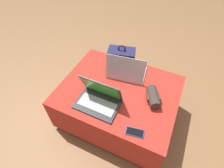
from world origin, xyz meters
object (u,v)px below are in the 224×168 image
object	(u,v)px
laptop_near	(99,99)
wrist_brace	(153,97)
laptop_far	(126,71)
backpack	(121,65)
cell_phone	(135,132)

from	to	relation	value
laptop_near	wrist_brace	xyz separation A→B (m)	(0.39, 0.21, -0.01)
laptop_far	laptop_near	bearing A→B (deg)	69.39
laptop_far	backpack	world-z (taller)	laptop_far
wrist_brace	cell_phone	bearing A→B (deg)	-95.74
laptop_far	backpack	xyz separation A→B (m)	(-0.18, 0.33, -0.26)
backpack	wrist_brace	bearing A→B (deg)	119.91
laptop_far	cell_phone	size ratio (longest dim) A/B	2.65
laptop_near	laptop_far	xyz separation A→B (m)	(0.08, 0.39, 0.00)
laptop_far	backpack	distance (m)	0.46
laptop_far	wrist_brace	world-z (taller)	laptop_far
laptop_near	cell_phone	size ratio (longest dim) A/B	2.49
laptop_near	wrist_brace	world-z (taller)	laptop_near
laptop_near	backpack	distance (m)	0.77
backpack	wrist_brace	distance (m)	0.75
backpack	wrist_brace	xyz separation A→B (m)	(0.49, -0.51, 0.25)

